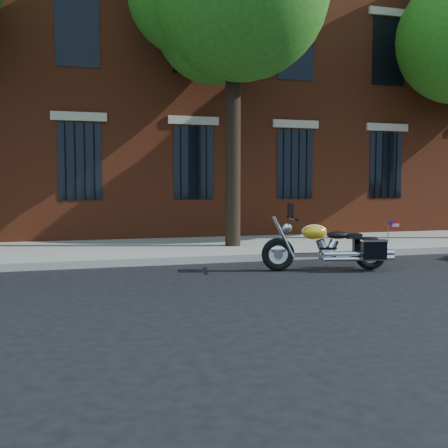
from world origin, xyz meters
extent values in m
plane|color=black|center=(0.00, 0.00, 0.00)|extent=(120.00, 120.00, 0.00)
cube|color=gray|center=(0.00, 1.38, 0.07)|extent=(40.00, 0.16, 0.15)
cube|color=gray|center=(0.00, 3.26, 0.07)|extent=(40.00, 3.60, 0.15)
cube|color=maroon|center=(0.00, 10.06, 6.00)|extent=(26.00, 10.00, 12.00)
cube|color=black|center=(0.00, 5.11, 2.20)|extent=(1.10, 0.14, 2.00)
cube|color=#B2A893|center=(0.00, 5.08, 3.35)|extent=(1.40, 0.20, 0.22)
cube|color=black|center=(0.00, 5.11, 5.60)|extent=(1.10, 0.14, 2.00)
cylinder|color=black|center=(0.00, 5.03, 2.20)|extent=(0.04, 0.04, 2.00)
cylinder|color=black|center=(0.50, 2.90, 2.50)|extent=(0.36, 0.36, 5.00)
sphere|color=#225914|center=(0.10, 3.10, 5.60)|extent=(3.60, 3.60, 3.60)
torus|color=black|center=(0.55, 0.07, 0.31)|extent=(0.63, 0.25, 0.62)
torus|color=black|center=(2.26, -0.26, 0.31)|extent=(0.63, 0.25, 0.62)
cylinder|color=white|center=(0.55, 0.07, 0.31)|extent=(0.46, 0.14, 0.46)
cylinder|color=white|center=(2.26, -0.26, 0.31)|extent=(0.46, 0.14, 0.46)
ellipsoid|color=white|center=(0.55, 0.07, 0.40)|extent=(0.34, 0.18, 0.18)
ellipsoid|color=gold|center=(2.26, -0.26, 0.42)|extent=(0.34, 0.19, 0.18)
cube|color=white|center=(1.41, -0.09, 0.29)|extent=(1.37, 0.35, 0.07)
cylinder|color=white|center=(1.45, -0.10, 0.28)|extent=(0.32, 0.22, 0.29)
cylinder|color=white|center=(1.87, -0.35, 0.28)|extent=(1.14, 0.30, 0.08)
ellipsoid|color=gold|center=(1.21, -0.06, 0.72)|extent=(0.50, 0.34, 0.26)
ellipsoid|color=black|center=(1.66, -0.14, 0.66)|extent=(0.49, 0.34, 0.14)
cube|color=black|center=(2.28, -0.02, 0.41)|extent=(0.46, 0.23, 0.35)
cube|color=black|center=(2.19, -0.49, 0.41)|extent=(0.46, 0.23, 0.35)
cylinder|color=white|center=(0.80, 0.02, 0.97)|extent=(0.17, 0.71, 0.03)
sphere|color=white|center=(0.71, 0.04, 0.81)|extent=(0.22, 0.22, 0.18)
cube|color=black|center=(0.77, 0.03, 1.12)|extent=(0.11, 0.37, 0.26)
cube|color=red|center=(2.52, -0.59, 0.87)|extent=(0.20, 0.05, 0.13)
camera|label=1|loc=(-2.79, -8.45, 1.56)|focal=40.00mm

